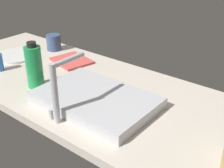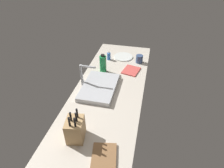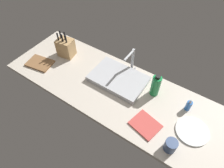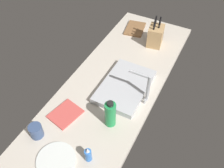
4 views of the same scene
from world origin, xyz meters
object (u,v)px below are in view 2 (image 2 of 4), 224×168
(dinner_plate, at_px, (123,57))
(dish_towel, at_px, (131,70))
(faucet, at_px, (83,73))
(cutting_board, at_px, (104,158))
(coffee_mug, at_px, (139,59))
(sink_basin, at_px, (99,87))
(soap_bottle, at_px, (109,56))
(water_bottle, at_px, (103,64))
(knife_block, at_px, (75,129))

(dinner_plate, relative_size, dish_towel, 1.17)
(faucet, height_order, dish_towel, faucet)
(cutting_board, bearing_deg, coffee_mug, -3.59)
(sink_basin, bearing_deg, dish_towel, -32.68)
(sink_basin, height_order, coffee_mug, coffee_mug)
(dinner_plate, distance_m, coffee_mug, 0.23)
(soap_bottle, relative_size, water_bottle, 0.55)
(soap_bottle, height_order, coffee_mug, soap_bottle)
(cutting_board, height_order, coffee_mug, coffee_mug)
(faucet, distance_m, dinner_plate, 0.73)
(sink_basin, bearing_deg, faucet, 80.12)
(faucet, bearing_deg, knife_block, -165.97)
(soap_bottle, height_order, dish_towel, soap_bottle)
(faucet, xyz_separation_m, dish_towel, (0.37, -0.41, -0.14))
(faucet, bearing_deg, sink_basin, -99.88)
(dish_towel, bearing_deg, dinner_plate, 25.25)
(soap_bottle, xyz_separation_m, coffee_mug, (0.01, -0.37, -0.00))
(soap_bottle, relative_size, dinner_plate, 0.50)
(sink_basin, height_order, cutting_board, sink_basin)
(soap_bottle, bearing_deg, dish_towel, -123.69)
(dinner_plate, bearing_deg, sink_basin, 170.65)
(cutting_board, xyz_separation_m, dinner_plate, (1.41, 0.12, -0.00))
(soap_bottle, xyz_separation_m, dish_towel, (-0.20, -0.30, -0.04))
(cutting_board, height_order, dish_towel, cutting_board)
(cutting_board, bearing_deg, dinner_plate, 4.90)
(cutting_board, height_order, water_bottle, water_bottle)
(knife_block, distance_m, dish_towel, 1.03)
(coffee_mug, bearing_deg, sink_basin, 152.31)
(dish_towel, bearing_deg, knife_block, 165.39)
(knife_block, bearing_deg, faucet, 4.88)
(water_bottle, bearing_deg, cutting_board, -164.88)
(soap_bottle, relative_size, dish_towel, 0.58)
(knife_block, height_order, cutting_board, knife_block)
(dinner_plate, bearing_deg, water_bottle, 157.02)
(water_bottle, bearing_deg, coffee_mug, -51.41)
(knife_block, height_order, water_bottle, knife_block)
(cutting_board, distance_m, dish_towel, 1.12)
(dinner_plate, distance_m, dish_towel, 0.33)
(knife_block, distance_m, dinner_plate, 1.30)
(sink_basin, xyz_separation_m, dish_towel, (0.40, -0.25, -0.02))
(soap_bottle, distance_m, dinner_plate, 0.19)
(water_bottle, height_order, dish_towel, water_bottle)
(faucet, xyz_separation_m, cutting_board, (-0.75, -0.40, -0.13))
(faucet, distance_m, cutting_board, 0.86)
(soap_bottle, bearing_deg, sink_basin, -175.34)
(sink_basin, xyz_separation_m, knife_block, (-0.60, 0.00, 0.07))
(faucet, height_order, dinner_plate, faucet)
(cutting_board, xyz_separation_m, water_bottle, (1.04, 0.28, 0.09))
(dinner_plate, bearing_deg, soap_bottle, 120.30)
(sink_basin, distance_m, dinner_plate, 0.70)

